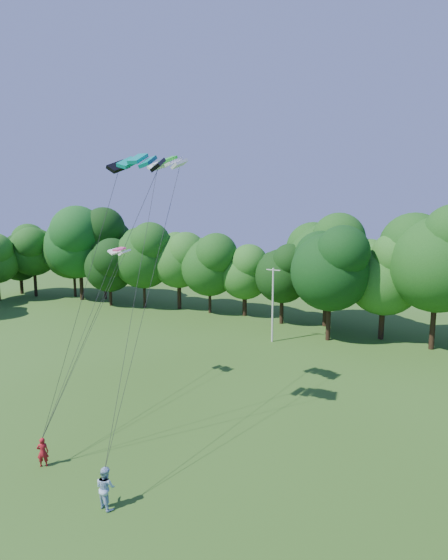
% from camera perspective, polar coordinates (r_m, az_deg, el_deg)
% --- Properties ---
extents(ground, '(160.00, 160.00, 0.00)m').
position_cam_1_polar(ground, '(20.76, -24.13, -29.50)').
color(ground, '#2E5116').
rests_on(ground, ground).
extents(utility_pole, '(1.46, 0.25, 7.30)m').
position_cam_1_polar(utility_pole, '(42.63, 6.38, -3.13)').
color(utility_pole, beige).
rests_on(utility_pole, ground).
extents(kite_flyer_left, '(0.66, 0.64, 1.53)m').
position_cam_1_polar(kite_flyer_left, '(25.14, -22.60, -20.03)').
color(kite_flyer_left, '#A9151E').
rests_on(kite_flyer_left, ground).
extents(kite_flyer_right, '(1.04, 0.88, 1.87)m').
position_cam_1_polar(kite_flyer_right, '(21.38, -15.21, -24.66)').
color(kite_flyer_right, '#A6C7E7').
rests_on(kite_flyer_right, ground).
extents(kite_teal, '(3.07, 1.70, 0.67)m').
position_cam_1_polar(kite_teal, '(23.91, -11.19, 15.27)').
color(kite_teal, '#048C80').
rests_on(kite_teal, ground).
extents(kite_green, '(2.79, 1.78, 0.56)m').
position_cam_1_polar(kite_green, '(27.46, -7.33, 15.31)').
color(kite_green, green).
rests_on(kite_green, ground).
extents(kite_pink, '(1.73, 1.04, 0.26)m').
position_cam_1_polar(kite_pink, '(31.21, -13.53, 3.94)').
color(kite_pink, '#F04280').
rests_on(kite_pink, ground).
extents(tree_back_west, '(10.31, 10.31, 15.00)m').
position_cam_1_polar(tree_back_west, '(65.35, -18.42, 5.61)').
color(tree_back_west, '#362615').
rests_on(tree_back_west, ground).
extents(tree_back_center, '(8.45, 8.45, 12.29)m').
position_cam_1_polar(tree_back_center, '(43.49, 13.74, 2.12)').
color(tree_back_center, '#342714').
rests_on(tree_back_center, ground).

